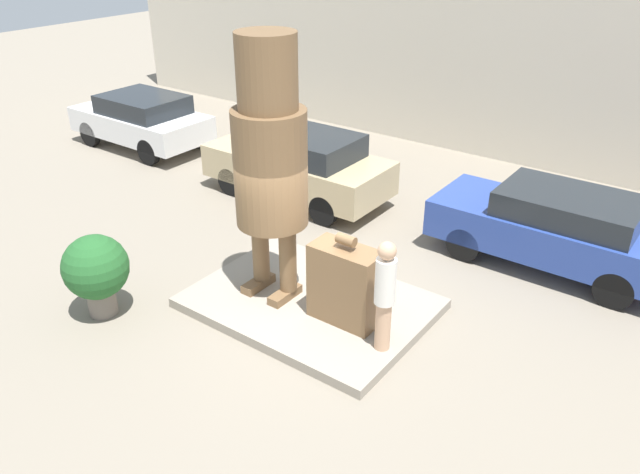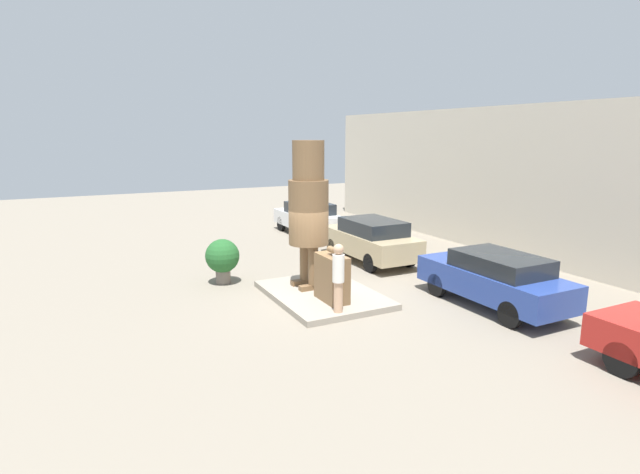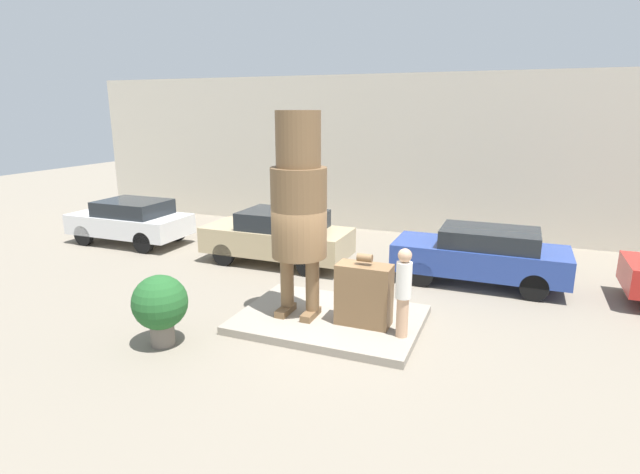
{
  "view_description": "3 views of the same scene",
  "coord_description": "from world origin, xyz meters",
  "px_view_note": "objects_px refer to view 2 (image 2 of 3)",
  "views": [
    {
      "loc": [
        5.4,
        -7.05,
        6.03
      ],
      "look_at": [
        0.25,
        -0.05,
        1.46
      ],
      "focal_mm": 35.0,
      "sensor_mm": 36.0,
      "label": 1
    },
    {
      "loc": [
        12.37,
        -6.33,
        4.68
      ],
      "look_at": [
        0.08,
        -0.13,
        1.83
      ],
      "focal_mm": 28.0,
      "sensor_mm": 36.0,
      "label": 2
    },
    {
      "loc": [
        3.55,
        -9.42,
        4.53
      ],
      "look_at": [
        -0.16,
        -0.17,
        1.96
      ],
      "focal_mm": 28.0,
      "sensor_mm": 36.0,
      "label": 3
    }
  ],
  "objects_px": {
    "parked_car_white": "(308,217)",
    "parked_car_blue": "(494,278)",
    "statue_figure": "(308,203)",
    "parked_car_tan": "(370,239)",
    "giant_suitcase": "(332,278)",
    "tourist": "(338,275)",
    "planter_pot": "(222,257)"
  },
  "relations": [
    {
      "from": "statue_figure",
      "to": "parked_car_tan",
      "type": "relative_size",
      "value": 0.99
    },
    {
      "from": "statue_figure",
      "to": "parked_car_blue",
      "type": "distance_m",
      "value": 5.6
    },
    {
      "from": "tourist",
      "to": "giant_suitcase",
      "type": "bearing_deg",
      "value": 162.09
    },
    {
      "from": "parked_car_white",
      "to": "parked_car_tan",
      "type": "distance_m",
      "value": 5.75
    },
    {
      "from": "tourist",
      "to": "parked_car_blue",
      "type": "bearing_deg",
      "value": 75.02
    },
    {
      "from": "parked_car_white",
      "to": "parked_car_tan",
      "type": "xyz_separation_m",
      "value": [
        5.74,
        -0.17,
        0.03
      ]
    },
    {
      "from": "parked_car_white",
      "to": "parked_car_tan",
      "type": "bearing_deg",
      "value": 178.26
    },
    {
      "from": "statue_figure",
      "to": "parked_car_white",
      "type": "bearing_deg",
      "value": 154.66
    },
    {
      "from": "statue_figure",
      "to": "parked_car_blue",
      "type": "height_order",
      "value": "statue_figure"
    },
    {
      "from": "parked_car_tan",
      "to": "parked_car_blue",
      "type": "distance_m",
      "value": 5.8
    },
    {
      "from": "giant_suitcase",
      "to": "parked_car_tan",
      "type": "distance_m",
      "value": 5.24
    },
    {
      "from": "giant_suitcase",
      "to": "planter_pot",
      "type": "xyz_separation_m",
      "value": [
        -3.5,
        -2.07,
        0.02
      ]
    },
    {
      "from": "tourist",
      "to": "parked_car_tan",
      "type": "relative_size",
      "value": 0.41
    },
    {
      "from": "statue_figure",
      "to": "planter_pot",
      "type": "relative_size",
      "value": 3.02
    },
    {
      "from": "parked_car_white",
      "to": "parked_car_blue",
      "type": "relative_size",
      "value": 0.92
    },
    {
      "from": "giant_suitcase",
      "to": "tourist",
      "type": "height_order",
      "value": "tourist"
    },
    {
      "from": "giant_suitcase",
      "to": "parked_car_tan",
      "type": "height_order",
      "value": "giant_suitcase"
    },
    {
      "from": "parked_car_blue",
      "to": "planter_pot",
      "type": "distance_m",
      "value": 8.17
    },
    {
      "from": "parked_car_blue",
      "to": "parked_car_white",
      "type": "bearing_deg",
      "value": 0.79
    },
    {
      "from": "statue_figure",
      "to": "parked_car_white",
      "type": "distance_m",
      "value": 9.13
    },
    {
      "from": "parked_car_white",
      "to": "parked_car_blue",
      "type": "xyz_separation_m",
      "value": [
        11.53,
        0.16,
        0.0
      ]
    },
    {
      "from": "giant_suitcase",
      "to": "parked_car_tan",
      "type": "xyz_separation_m",
      "value": [
        -3.78,
        3.64,
        0.03
      ]
    },
    {
      "from": "tourist",
      "to": "parked_car_blue",
      "type": "distance_m",
      "value": 4.42
    },
    {
      "from": "tourist",
      "to": "planter_pot",
      "type": "relative_size",
      "value": 1.25
    },
    {
      "from": "tourist",
      "to": "statue_figure",
      "type": "bearing_deg",
      "value": 173.33
    },
    {
      "from": "planter_pot",
      "to": "parked_car_tan",
      "type": "bearing_deg",
      "value": 92.84
    },
    {
      "from": "giant_suitcase",
      "to": "parked_car_white",
      "type": "relative_size",
      "value": 0.37
    },
    {
      "from": "statue_figure",
      "to": "parked_car_white",
      "type": "relative_size",
      "value": 1.06
    },
    {
      "from": "tourist",
      "to": "parked_car_tan",
      "type": "bearing_deg",
      "value": 139.88
    },
    {
      "from": "statue_figure",
      "to": "parked_car_tan",
      "type": "height_order",
      "value": "statue_figure"
    },
    {
      "from": "planter_pot",
      "to": "parked_car_white",
      "type": "bearing_deg",
      "value": 135.71
    },
    {
      "from": "parked_car_blue",
      "to": "parked_car_tan",
      "type": "bearing_deg",
      "value": 3.29
    }
  ]
}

